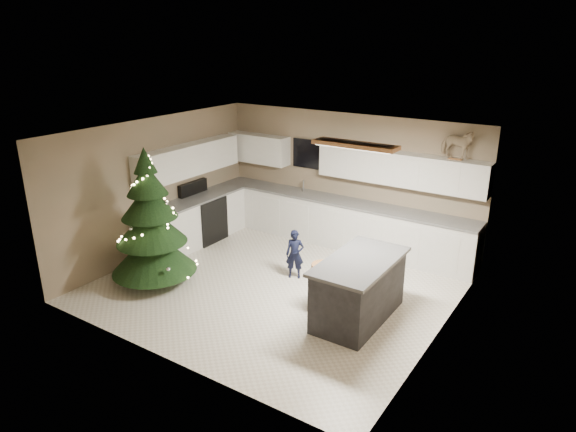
# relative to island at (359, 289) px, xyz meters

# --- Properties ---
(ground_plane) EXTENTS (5.50, 5.50, 0.00)m
(ground_plane) POSITION_rel_island_xyz_m (-1.60, 0.18, -0.48)
(ground_plane) COLOR silver
(room_shell) EXTENTS (5.52, 5.02, 2.61)m
(room_shell) POSITION_rel_island_xyz_m (-1.58, 0.18, 1.27)
(room_shell) COLOR #9A7E64
(room_shell) RESTS_ON ground_plane
(cabinetry) EXTENTS (5.50, 3.20, 2.00)m
(cabinetry) POSITION_rel_island_xyz_m (-2.51, 1.83, 0.28)
(cabinetry) COLOR white
(cabinetry) RESTS_ON ground_plane
(island) EXTENTS (0.90, 1.70, 0.95)m
(island) POSITION_rel_island_xyz_m (0.00, 0.00, 0.00)
(island) COLOR black
(island) RESTS_ON ground_plane
(bar_stool) EXTENTS (0.37, 0.37, 0.70)m
(bar_stool) POSITION_rel_island_xyz_m (-0.63, 0.03, 0.05)
(bar_stool) COLOR #966032
(bar_stool) RESTS_ON ground_plane
(christmas_tree) EXTENTS (1.47, 1.42, 2.35)m
(christmas_tree) POSITION_rel_island_xyz_m (-3.43, -0.83, 0.49)
(christmas_tree) COLOR #3F2816
(christmas_tree) RESTS_ON ground_plane
(toddler) EXTENTS (0.38, 0.33, 0.87)m
(toddler) POSITION_rel_island_xyz_m (-1.52, 0.63, -0.04)
(toddler) COLOR black
(toddler) RESTS_ON ground_plane
(rocking_horse) EXTENTS (0.61, 0.32, 0.52)m
(rocking_horse) POSITION_rel_island_xyz_m (0.52, 2.51, 1.79)
(rocking_horse) COLOR #966032
(rocking_horse) RESTS_ON cabinetry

